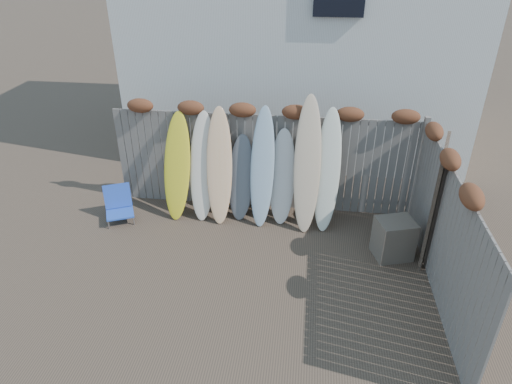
# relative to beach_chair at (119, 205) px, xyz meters

# --- Properties ---
(ground) EXTENTS (80.00, 80.00, 0.00)m
(ground) POSITION_rel_beach_chair_xyz_m (2.79, -1.55, -0.32)
(ground) COLOR #493A2D
(back_fence) EXTENTS (6.05, 0.28, 2.24)m
(back_fence) POSITION_rel_beach_chair_xyz_m (2.85, 0.84, 0.86)
(back_fence) COLOR slate
(back_fence) RESTS_ON ground
(right_fence) EXTENTS (0.28, 4.40, 2.24)m
(right_fence) POSITION_rel_beach_chair_xyz_m (5.78, -1.30, 0.82)
(right_fence) COLOR slate
(right_fence) RESTS_ON ground
(house) EXTENTS (8.50, 5.50, 6.33)m
(house) POSITION_rel_beach_chair_xyz_m (3.29, 4.95, 2.88)
(house) COLOR silver
(house) RESTS_ON ground
(beach_chair) EXTENTS (0.70, 0.72, 0.69)m
(beach_chair) POSITION_rel_beach_chair_xyz_m (0.00, 0.00, 0.00)
(beach_chair) COLOR blue
(beach_chair) RESTS_ON ground
(wooden_crate) EXTENTS (0.74, 0.67, 0.72)m
(wooden_crate) POSITION_rel_beach_chair_xyz_m (5.24, -0.57, 0.04)
(wooden_crate) COLOR #67574D
(wooden_crate) RESTS_ON ground
(lattice_panel) EXTENTS (0.46, 1.31, 2.04)m
(lattice_panel) POSITION_rel_beach_chair_xyz_m (5.86, -0.29, 0.70)
(lattice_panel) COLOR #2F241D
(lattice_panel) RESTS_ON ground
(surfboard_0) EXTENTS (0.60, 0.78, 2.07)m
(surfboard_0) POSITION_rel_beach_chair_xyz_m (1.14, 0.39, 0.72)
(surfboard_0) COLOR yellow
(surfboard_0) RESTS_ON ground
(surfboard_1) EXTENTS (0.51, 0.74, 2.08)m
(surfboard_1) POSITION_rel_beach_chair_xyz_m (1.64, 0.43, 0.72)
(surfboard_1) COLOR silver
(surfboard_1) RESTS_ON ground
(surfboard_2) EXTENTS (0.56, 0.81, 2.20)m
(surfboard_2) POSITION_rel_beach_chair_xyz_m (1.99, 0.37, 0.78)
(surfboard_2) COLOR #E0BB87
(surfboard_2) RESTS_ON ground
(surfboard_3) EXTENTS (0.54, 0.62, 1.65)m
(surfboard_3) POSITION_rel_beach_chair_xyz_m (2.39, 0.47, 0.51)
(surfboard_3) COLOR #5A5D63
(surfboard_3) RESTS_ON ground
(surfboard_4) EXTENTS (0.47, 0.80, 2.24)m
(surfboard_4) POSITION_rel_beach_chair_xyz_m (2.82, 0.38, 0.80)
(surfboard_4) COLOR #94AEC3
(surfboard_4) RESTS_ON ground
(surfboard_5) EXTENTS (0.50, 0.65, 1.81)m
(surfboard_5) POSITION_rel_beach_chair_xyz_m (3.20, 0.46, 0.58)
(surfboard_5) COLOR silver
(surfboard_5) RESTS_ON ground
(surfboard_6) EXTENTS (0.52, 0.88, 2.49)m
(surfboard_6) POSITION_rel_beach_chair_xyz_m (3.66, 0.34, 0.93)
(surfboard_6) COLOR #CFB493
(surfboard_6) RESTS_ON ground
(surfboard_7) EXTENTS (0.52, 0.82, 2.26)m
(surfboard_7) POSITION_rel_beach_chair_xyz_m (4.04, 0.38, 0.81)
(surfboard_7) COLOR silver
(surfboard_7) RESTS_ON ground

